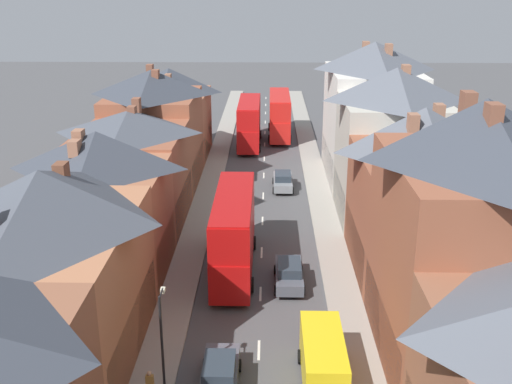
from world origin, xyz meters
TOP-DOWN VIEW (x-y plane):
  - pavement_left at (-5.10, 38.00)m, footprint 2.20×104.00m
  - pavement_right at (5.10, 38.00)m, footprint 2.20×104.00m
  - centre_line_dashes at (0.00, 36.00)m, footprint 0.14×97.80m
  - terrace_row_left at (-10.18, 19.90)m, footprint 8.00×67.02m
  - terrace_row_right at (10.19, 17.74)m, footprint 8.00×61.25m
  - double_decker_bus_lead at (1.79, 57.76)m, footprint 2.74×10.80m
  - double_decker_bus_mid_street at (-1.81, 53.50)m, footprint 2.74×10.80m
  - double_decker_bus_far_approaching at (-1.81, 21.25)m, footprint 2.74×10.80m
  - car_near_blue at (-1.80, 8.78)m, footprint 1.90×4.45m
  - car_parked_left_a at (1.80, 19.26)m, footprint 1.90×4.51m
  - car_parked_right_a at (1.80, 37.93)m, footprint 1.90×4.51m
  - delivery_van at (3.10, 9.40)m, footprint 2.20×5.20m
  - pedestrian_near_right at (-4.89, 7.69)m, footprint 0.36×0.22m
  - street_lamp at (-4.25, 7.94)m, footprint 0.20×1.12m

SIDE VIEW (x-z plane):
  - centre_line_dashes at x=0.00m, z-range 0.00..0.01m
  - pavement_left at x=-5.10m, z-range 0.00..0.14m
  - pavement_right at x=5.10m, z-range 0.00..0.14m
  - car_parked_right_a at x=1.80m, z-range 0.01..1.62m
  - car_parked_left_a at x=1.80m, z-range 0.01..1.63m
  - car_near_blue at x=-1.80m, z-range 0.01..1.64m
  - pedestrian_near_right at x=-4.89m, z-range 0.23..1.84m
  - delivery_van at x=3.10m, z-range 0.13..2.54m
  - double_decker_bus_lead at x=1.79m, z-range 0.17..5.47m
  - double_decker_bus_mid_street at x=-1.81m, z-range 0.17..5.47m
  - double_decker_bus_far_approaching at x=-1.81m, z-range 0.17..5.47m
  - street_lamp at x=-4.25m, z-range 0.49..5.99m
  - terrace_row_left at x=-10.18m, z-range -0.53..10.47m
  - terrace_row_right at x=10.19m, z-range -0.73..12.73m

